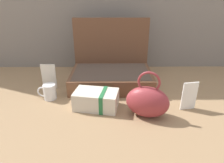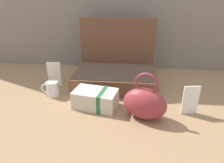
% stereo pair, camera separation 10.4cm
% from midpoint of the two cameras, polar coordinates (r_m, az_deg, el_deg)
% --- Properties ---
extents(ground_plane, '(6.00, 6.00, 0.00)m').
position_cam_midpoint_polar(ground_plane, '(1.12, 2.93, -5.53)').
color(ground_plane, '#8C6D4C').
extents(open_suitcase, '(0.51, 0.35, 0.40)m').
position_cam_midpoint_polar(open_suitcase, '(1.30, 3.33, 2.91)').
color(open_suitcase, brown).
rests_on(open_suitcase, ground_plane).
extents(teal_pouch_handbag, '(0.23, 0.17, 0.23)m').
position_cam_midpoint_polar(teal_pouch_handbag, '(0.96, 12.48, -6.18)').
color(teal_pouch_handbag, maroon).
rests_on(teal_pouch_handbag, ground_plane).
extents(cream_toiletry_bag, '(0.24, 0.17, 0.10)m').
position_cam_midpoint_polar(cream_toiletry_bag, '(1.04, -1.74, -5.04)').
color(cream_toiletry_bag, beige).
rests_on(cream_toiletry_bag, ground_plane).
extents(coffee_mug, '(0.11, 0.07, 0.09)m').
position_cam_midpoint_polar(coffee_mug, '(1.19, -14.33, -2.07)').
color(coffee_mug, silver).
rests_on(coffee_mug, ground_plane).
extents(info_card_left, '(0.08, 0.02, 0.15)m').
position_cam_midpoint_polar(info_card_left, '(1.06, 24.19, -4.99)').
color(info_card_left, white).
rests_on(info_card_left, ground_plane).
extents(poster_card_right, '(0.09, 0.01, 0.16)m').
position_cam_midpoint_polar(poster_card_right, '(1.31, -14.02, 2.11)').
color(poster_card_right, white).
rests_on(poster_card_right, ground_plane).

